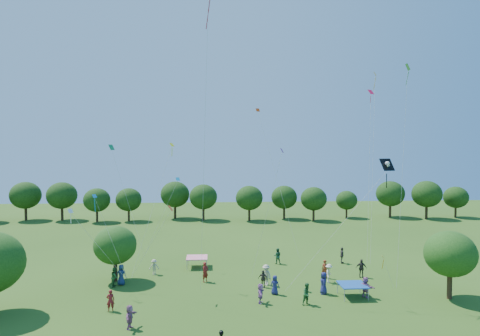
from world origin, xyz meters
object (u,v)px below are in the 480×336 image
near_tree_east (450,254)px  pirate_kite (385,167)px  red_high_kite (207,44)px  near_tree_north (115,245)px  tent_red_stripe (197,258)px  tent_blue (353,285)px

near_tree_east → pirate_kite: pirate_kite is taller
red_high_kite → near_tree_east: bearing=1.4°
near_tree_north → tent_red_stripe: bearing=29.6°
near_tree_north → red_high_kite: (8.78, -7.11, 17.17)m
tent_blue → red_high_kite: size_ratio=0.09×
tent_blue → red_high_kite: red_high_kite is taller
tent_blue → pirate_kite: size_ratio=0.21×
tent_red_stripe → near_tree_north: bearing=-150.4°
near_tree_north → near_tree_east: (28.87, -6.61, 0.34)m
near_tree_east → red_high_kite: (-20.09, -0.50, 16.83)m
near_tree_east → tent_red_stripe: size_ratio=2.58×
near_tree_north → pirate_kite: (23.14, -6.78, 7.60)m
tent_blue → pirate_kite: pirate_kite is taller
near_tree_north → near_tree_east: bearing=-12.9°
near_tree_east → tent_blue: bearing=173.3°
pirate_kite → red_high_kite: size_ratio=0.43×
tent_blue → red_high_kite: (-12.15, -1.43, 19.57)m
tent_blue → pirate_kite: bearing=-26.5°
tent_blue → red_high_kite: 23.08m
pirate_kite → tent_red_stripe: bearing=144.8°
near_tree_east → tent_blue: size_ratio=2.58×
near_tree_east → red_high_kite: bearing=-178.6°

